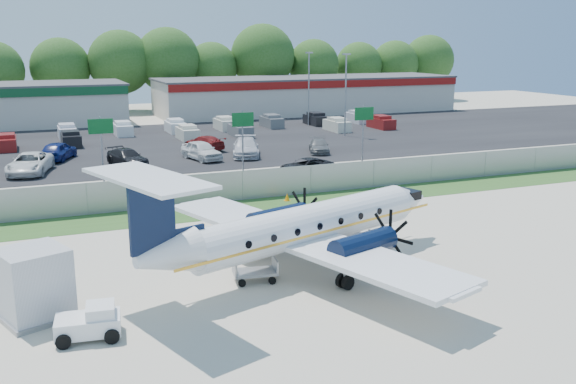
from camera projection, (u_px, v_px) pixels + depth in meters
name	position (u px, v px, depth m)	size (l,w,h in m)	color
ground	(336.00, 266.00, 30.44)	(170.00, 170.00, 0.00)	beige
grass_verge	(253.00, 207.00, 41.25)	(170.00, 4.00, 0.02)	#2D561E
access_road	(222.00, 185.00, 47.55)	(170.00, 8.00, 0.02)	black
parking_lot	(164.00, 144.00, 66.47)	(170.00, 32.00, 0.02)	black
perimeter_fence	(243.00, 185.00, 42.82)	(120.00, 0.06, 1.99)	gray
building_east	(307.00, 95.00, 95.25)	(44.40, 12.40, 5.24)	beige
sign_left	(101.00, 135.00, 47.29)	(1.80, 0.26, 5.00)	gray
sign_mid	(243.00, 128.00, 51.35)	(1.80, 0.26, 5.00)	gray
sign_right	(364.00, 122.00, 55.41)	(1.80, 0.26, 5.00)	gray
light_pole_ne	(346.00, 89.00, 70.84)	(0.90, 0.35, 9.09)	gray
light_pole_se	(309.00, 84.00, 79.85)	(0.90, 0.35, 9.09)	gray
tree_line	(118.00, 111.00, 97.09)	(112.00, 6.00, 14.00)	#275117
aircraft	(302.00, 226.00, 29.36)	(18.07, 17.61, 5.54)	white
pushback_tug	(91.00, 322.00, 22.99)	(2.42, 1.88, 1.22)	white
baggage_cart_near	(338.00, 243.00, 32.20)	(2.33, 1.79, 1.08)	gray
baggage_cart_far	(255.00, 271.00, 28.39)	(2.07, 1.44, 1.01)	gray
service_container	(34.00, 286.00, 24.48)	(3.20, 3.20, 2.76)	silver
cone_nose	(379.00, 245.00, 32.75)	(0.34, 0.34, 0.48)	orange
cone_starboard_wing	(287.00, 197.00, 42.75)	(0.37, 0.37, 0.52)	orange
road_car_mid	(306.00, 175.00, 51.12)	(2.19, 4.75, 1.32)	black
road_car_east	(493.00, 166.00, 54.62)	(1.61, 4.00, 1.36)	beige
parked_car_a	(31.00, 174.00, 51.59)	(2.76, 6.00, 1.67)	silver
parked_car_b	(128.00, 166.00, 54.89)	(2.00, 4.91, 1.43)	black
parked_car_c	(202.00, 160.00, 57.61)	(2.00, 4.98, 1.70)	silver
parked_car_d	(246.00, 156.00, 59.37)	(2.35, 5.77, 1.67)	silver
parked_car_e	(319.00, 153.00, 61.24)	(1.79, 4.40, 1.28)	#595B5E
parked_car_f	(59.00, 160.00, 57.48)	(2.01, 4.99, 1.70)	navy
parked_car_g	(204.00, 150.00, 62.79)	(1.97, 4.86, 1.41)	maroon
far_parking_rows	(155.00, 137.00, 70.97)	(56.00, 10.00, 1.60)	gray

